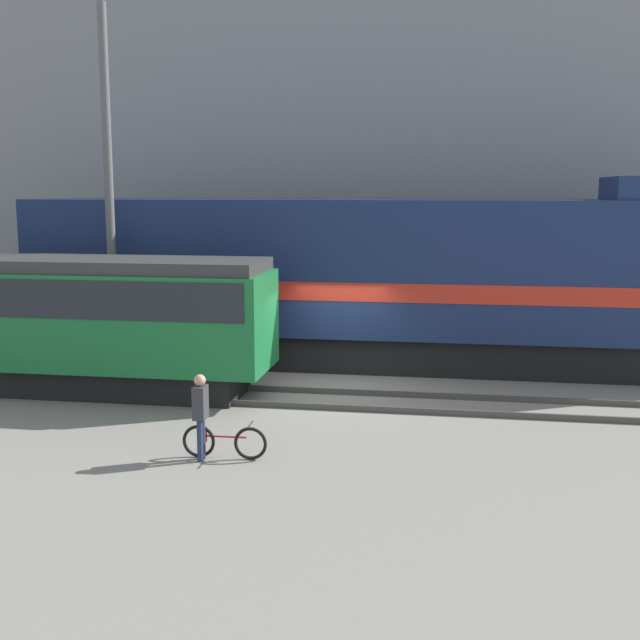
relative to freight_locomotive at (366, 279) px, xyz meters
name	(u,v)px	position (x,y,z in m)	size (l,w,h in m)	color
ground_plane	(333,388)	(-0.49, -2.86, -2.48)	(120.00, 120.00, 0.00)	gray
track_near	(325,399)	(-0.49, -4.15, -2.41)	(60.00, 1.51, 0.14)	#47423D
track_far	(348,362)	(-0.49, 0.00, -2.41)	(60.00, 1.51, 0.14)	#47423D
building_backdrop	(375,166)	(-0.49, 7.22, 3.35)	(39.13, 6.00, 11.67)	gray
freight_locomotive	(366,279)	(0.00, 0.00, 0.00)	(19.10, 3.04, 5.32)	black
streetcar	(43,315)	(-7.59, -4.15, -0.57)	(11.42, 2.54, 3.34)	black
bicycle	(225,442)	(-1.69, -8.50, -2.16)	(1.62, 0.44, 0.69)	black
person	(200,409)	(-2.09, -8.66, -1.49)	(0.23, 0.37, 1.64)	#232D4C
utility_pole_left	(109,194)	(-6.65, -2.08, 2.39)	(0.24, 0.24, 9.75)	#595959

